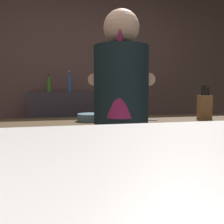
# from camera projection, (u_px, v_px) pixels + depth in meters

# --- Properties ---
(wall_back) EXTENTS (5.20, 0.10, 2.70)m
(wall_back) POSITION_uv_depth(u_px,v_px,m) (75.00, 74.00, 3.37)
(wall_back) COLOR brown
(wall_back) RESTS_ON ground
(prep_counter) EXTENTS (2.10, 0.60, 0.90)m
(prep_counter) POSITION_uv_depth(u_px,v_px,m) (131.00, 173.00, 2.11)
(prep_counter) COLOR #503B26
(prep_counter) RESTS_ON ground
(back_shelf) EXTENTS (0.88, 0.36, 1.11)m
(back_shelf) POSITION_uv_depth(u_px,v_px,m) (66.00, 136.00, 3.15)
(back_shelf) COLOR #3D333E
(back_shelf) RESTS_ON ground
(bartender) EXTENTS (0.50, 0.55, 1.64)m
(bartender) POSITION_uv_depth(u_px,v_px,m) (121.00, 122.00, 1.57)
(bartender) COLOR #2A2530
(bartender) RESTS_ON ground
(knife_block) EXTENTS (0.10, 0.08, 0.29)m
(knife_block) POSITION_uv_depth(u_px,v_px,m) (205.00, 106.00, 2.15)
(knife_block) COLOR brown
(knife_block) RESTS_ON prep_counter
(mixing_bowl) EXTENTS (0.21, 0.21, 0.06)m
(mixing_bowl) POSITION_uv_depth(u_px,v_px,m) (90.00, 117.00, 2.00)
(mixing_bowl) COLOR slate
(mixing_bowl) RESTS_ON prep_counter
(chefs_knife) EXTENTS (0.24, 0.08, 0.01)m
(chefs_knife) POSITION_uv_depth(u_px,v_px,m) (142.00, 120.00, 2.03)
(chefs_knife) COLOR silver
(chefs_knife) RESTS_ON prep_counter
(bottle_hot_sauce) EXTENTS (0.06, 0.06, 0.25)m
(bottle_hot_sauce) POSITION_uv_depth(u_px,v_px,m) (70.00, 84.00, 3.03)
(bottle_hot_sauce) COLOR #3B5898
(bottle_hot_sauce) RESTS_ON back_shelf
(bottle_olive_oil) EXTENTS (0.06, 0.06, 0.21)m
(bottle_olive_oil) POSITION_uv_depth(u_px,v_px,m) (49.00, 85.00, 3.06)
(bottle_olive_oil) COLOR #47832B
(bottle_olive_oil) RESTS_ON back_shelf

